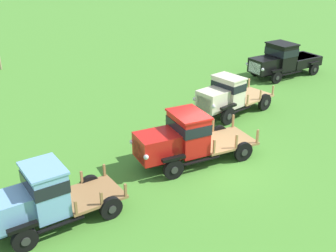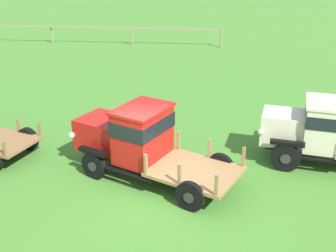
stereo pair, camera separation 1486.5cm
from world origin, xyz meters
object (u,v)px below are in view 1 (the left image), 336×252
Objects in this scene: vintage_truck_midrow_center at (183,138)px; vintage_truck_back_of_row at (283,60)px; vintage_truck_far_side at (227,95)px; vintage_truck_second_in_line at (40,198)px.

vintage_truck_back_of_row is at bearing 7.47° from vintage_truck_midrow_center.
vintage_truck_back_of_row is (13.76, 1.80, -0.03)m from vintage_truck_midrow_center.
vintage_truck_far_side is at bearing 12.83° from vintage_truck_midrow_center.
vintage_truck_back_of_row is at bearing 3.78° from vintage_truck_far_side.
vintage_truck_back_of_row is at bearing 2.12° from vintage_truck_second_in_line.
vintage_truck_midrow_center is 0.96× the size of vintage_truck_back_of_row.
vintage_truck_far_side is 8.23m from vintage_truck_back_of_row.
vintage_truck_far_side is at bearing 0.96° from vintage_truck_second_in_line.
vintage_truck_far_side is (5.54, 1.26, -0.06)m from vintage_truck_midrow_center.
vintage_truck_second_in_line is 0.97× the size of vintage_truck_far_side.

